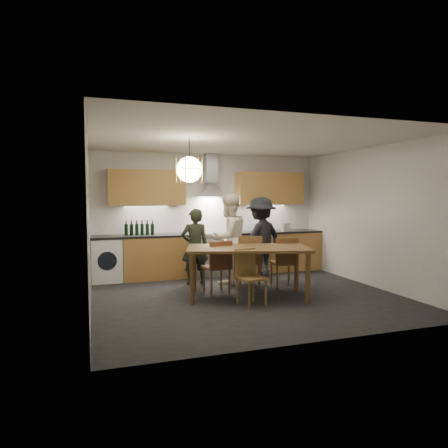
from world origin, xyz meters
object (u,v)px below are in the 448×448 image
object	(u,v)px
person_mid	(229,238)
person_right	(261,238)
chair_front	(248,273)
wine_bottles	(139,228)
mixing_bowl	(266,230)
person_left	(195,247)
stock_pot	(286,227)
chair_back_left	(219,263)
dining_table	(248,253)

from	to	relation	value
person_mid	person_right	size ratio (longest dim) A/B	1.04
chair_front	wine_bottles	bearing A→B (deg)	105.78
chair_front	mixing_bowl	xyz separation A→B (m)	(1.38, 2.38, 0.44)
person_mid	person_left	bearing A→B (deg)	-29.28
person_mid	mixing_bowl	distance (m)	1.44
stock_pot	wine_bottles	bearing A→B (deg)	179.94
person_right	wine_bottles	bearing A→B (deg)	-40.78
mixing_bowl	stock_pot	xyz separation A→B (m)	(0.49, 0.03, 0.05)
chair_back_left	wine_bottles	bearing A→B (deg)	-61.95
chair_front	stock_pot	bearing A→B (deg)	37.90
dining_table	wine_bottles	distance (m)	2.57
person_left	stock_pot	bearing A→B (deg)	-160.07
person_mid	mixing_bowl	xyz separation A→B (m)	(1.17, 0.83, 0.06)
person_left	person_mid	bearing A→B (deg)	175.10
person_left	person_right	size ratio (longest dim) A/B	0.87
chair_back_left	person_left	xyz separation A→B (m)	(-0.21, 0.85, 0.20)
person_left	mixing_bowl	bearing A→B (deg)	-156.32
wine_bottles	chair_back_left	bearing A→B (deg)	-55.00
person_left	dining_table	bearing A→B (deg)	116.87
dining_table	person_mid	xyz separation A→B (m)	(0.07, 1.16, 0.12)
chair_front	dining_table	bearing A→B (deg)	55.45
person_mid	person_right	world-z (taller)	person_mid
mixing_bowl	person_left	bearing A→B (deg)	-157.34
stock_pot	chair_back_left	bearing A→B (deg)	-142.18
wine_bottles	mixing_bowl	bearing A→B (deg)	-0.70
chair_front	wine_bottles	distance (m)	2.85
dining_table	mixing_bowl	xyz separation A→B (m)	(1.24, 2.00, 0.19)
person_left	wine_bottles	size ratio (longest dim) A/B	2.45
dining_table	chair_back_left	world-z (taller)	chair_back_left
chair_back_left	chair_front	size ratio (longest dim) A/B	1.07
chair_front	person_left	bearing A→B (deg)	91.31
chair_front	mixing_bowl	bearing A→B (deg)	45.60
dining_table	chair_back_left	bearing A→B (deg)	151.92
person_mid	wine_bottles	world-z (taller)	person_mid
dining_table	mixing_bowl	distance (m)	2.36
dining_table	chair_front	size ratio (longest dim) A/B	2.55
person_left	mixing_bowl	distance (m)	2.00
chair_front	stock_pot	world-z (taller)	stock_pot
person_mid	wine_bottles	xyz separation A→B (m)	(-1.61, 0.87, 0.18)
chair_back_left	wine_bottles	world-z (taller)	wine_bottles
person_left	stock_pot	distance (m)	2.47
person_mid	wine_bottles	size ratio (longest dim) A/B	2.93
chair_back_left	stock_pot	distance (m)	2.72
dining_table	stock_pot	size ratio (longest dim) A/B	9.94
mixing_bowl	wine_bottles	xyz separation A→B (m)	(-2.78, 0.03, 0.12)
chair_back_left	chair_front	world-z (taller)	chair_back_left
stock_pot	wine_bottles	world-z (taller)	wine_bottles
chair_back_left	person_mid	distance (m)	0.97
person_mid	stock_pot	distance (m)	1.88
stock_pot	wine_bottles	distance (m)	3.27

